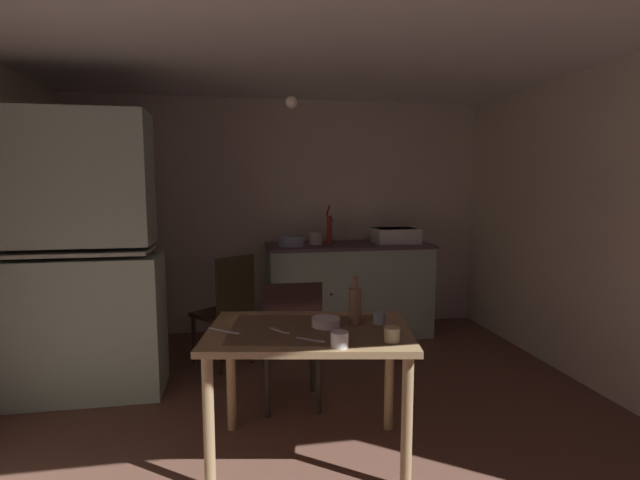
{
  "coord_description": "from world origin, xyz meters",
  "views": [
    {
      "loc": [
        -0.48,
        -3.0,
        1.52
      ],
      "look_at": [
        0.08,
        0.13,
        1.14
      ],
      "focal_mm": 26.32,
      "sensor_mm": 36.0,
      "label": 1
    }
  ],
  "objects": [
    {
      "name": "ground_plane",
      "position": [
        0.0,
        0.0,
        0.0
      ],
      "size": [
        5.21,
        5.21,
        0.0
      ],
      "primitive_type": "plane",
      "color": "brown"
    },
    {
      "name": "wall_back",
      "position": [
        0.0,
        1.89,
        1.19
      ],
      "size": [
        4.31,
        0.1,
        2.37
      ],
      "primitive_type": "cube",
      "color": "beige",
      "rests_on": "ground"
    },
    {
      "name": "wall_right",
      "position": [
        2.15,
        0.0,
        1.19
      ],
      "size": [
        0.1,
        3.78,
        2.37
      ],
      "primitive_type": "cube",
      "color": "beige",
      "rests_on": "ground"
    },
    {
      "name": "ceiling_slab",
      "position": [
        0.0,
        0.0,
        2.42
      ],
      "size": [
        4.31,
        3.78,
        0.1
      ],
      "primitive_type": "cube",
      "color": "silver"
    },
    {
      "name": "hutch_cabinet",
      "position": [
        -1.55,
        0.51,
        0.95
      ],
      "size": [
        1.06,
        0.49,
        2.02
      ],
      "color": "#A6BEA6",
      "rests_on": "ground"
    },
    {
      "name": "counter_cabinet",
      "position": [
        0.63,
        1.52,
        0.46
      ],
      "size": [
        1.64,
        0.64,
        0.92
      ],
      "color": "#A6BEA6",
      "rests_on": "ground"
    },
    {
      "name": "sink_basin",
      "position": [
        1.11,
        1.52,
        1.0
      ],
      "size": [
        0.44,
        0.34,
        0.15
      ],
      "color": "white",
      "rests_on": "counter_cabinet"
    },
    {
      "name": "hand_pump",
      "position": [
        0.44,
        1.56,
        1.09
      ],
      "size": [
        0.05,
        0.27,
        0.39
      ],
      "color": "maroon",
      "rests_on": "counter_cabinet"
    },
    {
      "name": "mixing_bowl_counter",
      "position": [
        0.04,
        1.47,
        0.97
      ],
      "size": [
        0.25,
        0.25,
        0.09
      ],
      "primitive_type": "cylinder",
      "color": "#9EB2C6",
      "rests_on": "counter_cabinet"
    },
    {
      "name": "stoneware_crock",
      "position": [
        0.3,
        1.54,
        0.99
      ],
      "size": [
        0.13,
        0.13,
        0.12
      ],
      "primitive_type": "cylinder",
      "color": "beige",
      "rests_on": "counter_cabinet"
    },
    {
      "name": "dining_table",
      "position": [
        -0.1,
        -0.55,
        0.63
      ],
      "size": [
        1.2,
        0.89,
        0.73
      ],
      "color": "tan",
      "rests_on": "ground"
    },
    {
      "name": "chair_far_side",
      "position": [
        -0.13,
        0.03,
        0.47
      ],
      "size": [
        0.42,
        0.42,
        0.89
      ],
      "color": "#2A231D",
      "rests_on": "ground"
    },
    {
      "name": "chair_by_counter",
      "position": [
        -0.56,
        0.88,
        0.49
      ],
      "size": [
        0.56,
        0.56,
        0.94
      ],
      "color": "#312516",
      "rests_on": "ground"
    },
    {
      "name": "serving_bowl_wide",
      "position": [
        -0.0,
        -0.52,
        0.76
      ],
      "size": [
        0.16,
        0.16,
        0.05
      ],
      "primitive_type": "cylinder",
      "color": "white",
      "rests_on": "dining_table"
    },
    {
      "name": "teacup_mint",
      "position": [
        0.31,
        -0.53,
        0.77
      ],
      "size": [
        0.07,
        0.07,
        0.06
      ],
      "primitive_type": "cylinder",
      "color": "#9EB2C6",
      "rests_on": "dining_table"
    },
    {
      "name": "mug_dark",
      "position": [
        0.0,
        -0.87,
        0.77
      ],
      "size": [
        0.09,
        0.09,
        0.08
      ],
      "primitive_type": "cylinder",
      "color": "white",
      "rests_on": "dining_table"
    },
    {
      "name": "mug_tall",
      "position": [
        0.28,
        -0.83,
        0.77
      ],
      "size": [
        0.08,
        0.08,
        0.07
      ],
      "primitive_type": "cylinder",
      "color": "beige",
      "rests_on": "dining_table"
    },
    {
      "name": "glass_bottle",
      "position": [
        0.17,
        -0.5,
        0.84
      ],
      "size": [
        0.07,
        0.07,
        0.27
      ],
      "color": "olive",
      "rests_on": "dining_table"
    },
    {
      "name": "table_knife",
      "position": [
        -0.56,
        -0.51,
        0.74
      ],
      "size": [
        0.17,
        0.15,
        0.0
      ],
      "primitive_type": "cube",
      "rotation": [
        0.0,
        0.0,
        2.44
      ],
      "color": "silver",
      "rests_on": "dining_table"
    },
    {
      "name": "teaspoon_near_bowl",
      "position": [
        -0.26,
        -0.56,
        0.74
      ],
      "size": [
        0.1,
        0.13,
        0.0
      ],
      "primitive_type": "cube",
      "rotation": [
        0.0,
        0.0,
        5.32
      ],
      "color": "beige",
      "rests_on": "dining_table"
    },
    {
      "name": "teaspoon_by_cup",
      "position": [
        -0.12,
        -0.74,
        0.74
      ],
      "size": [
        0.13,
        0.11,
        0.0
      ],
      "primitive_type": "cube",
      "rotation": [
        0.0,
        0.0,
        5.62
      ],
      "color": "beige",
      "rests_on": "dining_table"
    },
    {
      "name": "pendant_bulb",
      "position": [
        -0.1,
        0.14,
        2.05
      ],
      "size": [
        0.08,
        0.08,
        0.08
      ],
      "primitive_type": "sphere",
      "color": "#F9EFCC"
    }
  ]
}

